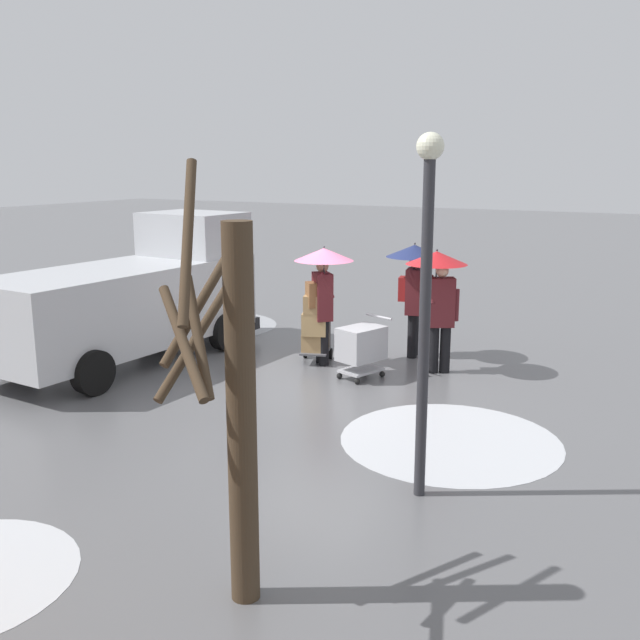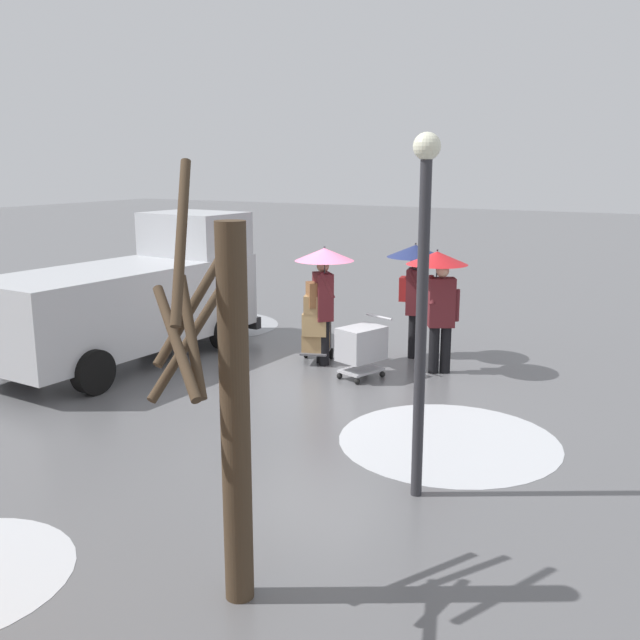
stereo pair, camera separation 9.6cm
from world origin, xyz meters
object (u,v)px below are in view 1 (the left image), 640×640
(hand_dolly_boxes, at_px, (315,324))
(pedestrian_white_side, at_px, (439,283))
(pedestrian_black_side, at_px, (414,274))
(bare_tree_near, at_px, (233,401))
(pedestrian_pink_side, at_px, (323,278))
(cargo_van_parked_right, at_px, (135,296))
(shopping_cart_vendor, at_px, (361,345))
(street_lamp, at_px, (426,281))

(hand_dolly_boxes, bearing_deg, pedestrian_white_side, -167.84)
(pedestrian_black_side, height_order, bare_tree_near, bare_tree_near)
(pedestrian_pink_side, bearing_deg, hand_dolly_boxes, -16.32)
(pedestrian_black_side, bearing_deg, pedestrian_pink_side, 45.78)
(cargo_van_parked_right, distance_m, shopping_cart_vendor, 4.31)
(cargo_van_parked_right, bearing_deg, pedestrian_black_side, -150.11)
(shopping_cart_vendor, xyz_separation_m, pedestrian_black_side, (-0.26, -1.67, 1.00))
(street_lamp, bearing_deg, bare_tree_near, 75.41)
(hand_dolly_boxes, bearing_deg, pedestrian_pink_side, 163.68)
(hand_dolly_boxes, height_order, street_lamp, street_lamp)
(bare_tree_near, bearing_deg, pedestrian_white_side, -83.68)
(bare_tree_near, bearing_deg, shopping_cart_vendor, -73.87)
(pedestrian_pink_side, distance_m, pedestrian_black_side, 1.75)
(pedestrian_pink_side, relative_size, pedestrian_white_side, 1.00)
(hand_dolly_boxes, distance_m, street_lamp, 5.67)
(hand_dolly_boxes, relative_size, pedestrian_white_side, 0.61)
(cargo_van_parked_right, distance_m, hand_dolly_boxes, 3.34)
(shopping_cart_vendor, xyz_separation_m, bare_tree_near, (-1.77, 6.13, 1.16))
(pedestrian_black_side, bearing_deg, cargo_van_parked_right, 29.89)
(cargo_van_parked_right, relative_size, pedestrian_black_side, 2.54)
(pedestrian_black_side, xyz_separation_m, pedestrian_white_side, (-0.73, 0.74, 0.00))
(pedestrian_black_side, distance_m, bare_tree_near, 7.94)
(pedestrian_pink_side, height_order, pedestrian_white_side, same)
(hand_dolly_boxes, distance_m, pedestrian_white_side, 2.34)
(hand_dolly_boxes, height_order, pedestrian_black_side, pedestrian_black_side)
(cargo_van_parked_right, bearing_deg, pedestrian_pink_side, -158.06)
(hand_dolly_boxes, relative_size, street_lamp, 0.34)
(pedestrian_white_side, height_order, bare_tree_near, bare_tree_near)
(bare_tree_near, distance_m, street_lamp, 2.67)
(pedestrian_white_side, xyz_separation_m, street_lamp, (-1.43, 4.55, 0.80))
(cargo_van_parked_right, relative_size, pedestrian_pink_side, 2.54)
(shopping_cart_vendor, height_order, pedestrian_pink_side, pedestrian_pink_side)
(cargo_van_parked_right, xyz_separation_m, pedestrian_pink_side, (-3.21, -1.29, 0.39))
(shopping_cart_vendor, relative_size, hand_dolly_boxes, 0.77)
(shopping_cart_vendor, height_order, hand_dolly_boxes, hand_dolly_boxes)
(hand_dolly_boxes, xyz_separation_m, pedestrian_white_side, (-2.13, -0.46, 0.86))
(cargo_van_parked_right, relative_size, pedestrian_white_side, 2.54)
(hand_dolly_boxes, bearing_deg, shopping_cart_vendor, 157.65)
(cargo_van_parked_right, height_order, pedestrian_black_side, cargo_van_parked_right)
(pedestrian_black_side, relative_size, street_lamp, 0.56)
(cargo_van_parked_right, relative_size, shopping_cart_vendor, 5.35)
(shopping_cart_vendor, distance_m, bare_tree_near, 6.48)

